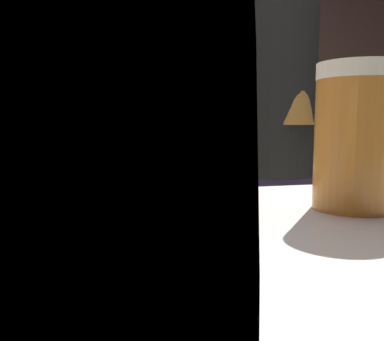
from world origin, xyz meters
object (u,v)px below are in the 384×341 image
(pint_glass_near, at_px, (355,137))
(bottle_vinegar, at_px, (180,114))
(bartender, at_px, (270,149))
(mixing_bowl, at_px, (140,161))
(bottle_olive_oil, at_px, (183,113))
(knife_block, at_px, (371,140))
(pint_glass_far, at_px, (112,193))
(chefs_knife, at_px, (288,161))

(pint_glass_near, distance_m, bottle_vinegar, 2.89)
(bartender, relative_size, pint_glass_near, 12.56)
(mixing_bowl, xyz_separation_m, bottle_olive_oil, (0.47, 1.35, 0.24))
(knife_block, relative_size, bottle_vinegar, 1.09)
(pint_glass_far, bearing_deg, pint_glass_near, 46.20)
(chefs_knife, xyz_separation_m, bottle_vinegar, (-0.27, 1.37, 0.26))
(pint_glass_far, bearing_deg, knife_block, 51.85)
(knife_block, xyz_separation_m, bottle_olive_oil, (-0.72, 1.29, 0.16))
(mixing_bowl, bearing_deg, bottle_olive_oil, 70.65)
(mixing_bowl, distance_m, pint_glass_far, 1.69)
(chefs_knife, bearing_deg, pint_glass_far, -135.81)
(bottle_olive_oil, bearing_deg, pint_glass_near, -98.38)
(chefs_knife, distance_m, pint_glass_far, 1.96)
(chefs_knife, relative_size, pint_glass_near, 1.73)
(bottle_vinegar, relative_size, bottle_olive_oil, 0.98)
(knife_block, height_order, pint_glass_far, knife_block)
(bottle_vinegar, bearing_deg, mixing_bowl, -107.90)
(pint_glass_far, xyz_separation_m, bottle_vinegar, (0.63, 3.11, 0.09))
(pint_glass_near, xyz_separation_m, bottle_olive_oil, (0.41, 2.78, 0.09))
(bartender, distance_m, pint_glass_far, 1.47)
(pint_glass_near, distance_m, pint_glass_far, 0.34)
(knife_block, relative_size, bottle_olive_oil, 1.07)
(bartender, xyz_separation_m, knife_block, (0.74, 0.41, 0.01))
(bartender, height_order, mixing_bowl, bartender)
(knife_block, relative_size, mixing_bowl, 1.55)
(chefs_knife, distance_m, bottle_olive_oil, 1.34)
(knife_block, bearing_deg, bartender, -151.06)
(knife_block, height_order, mixing_bowl, knife_block)
(knife_block, height_order, chefs_knife, knife_block)
(mixing_bowl, xyz_separation_m, pint_glass_far, (-0.17, -1.68, 0.15))
(bottle_vinegar, height_order, bottle_olive_oil, bottle_olive_oil)
(pint_glass_far, relative_size, bottle_olive_oil, 0.51)
(chefs_knife, relative_size, bottle_olive_oil, 0.91)
(knife_block, bearing_deg, pint_glass_far, -128.15)
(knife_block, bearing_deg, bottle_olive_oil, 119.22)
(knife_block, height_order, bottle_vinegar, bottle_vinegar)
(chefs_knife, height_order, bottle_olive_oil, bottle_olive_oil)
(bottle_vinegar, bearing_deg, pint_glass_near, -97.93)
(bottle_vinegar, bearing_deg, bottle_olive_oil, -83.26)
(mixing_bowl, relative_size, pint_glass_far, 1.37)
(bartender, bearing_deg, chefs_knife, -51.61)
(bottle_vinegar, bearing_deg, chefs_knife, -78.90)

